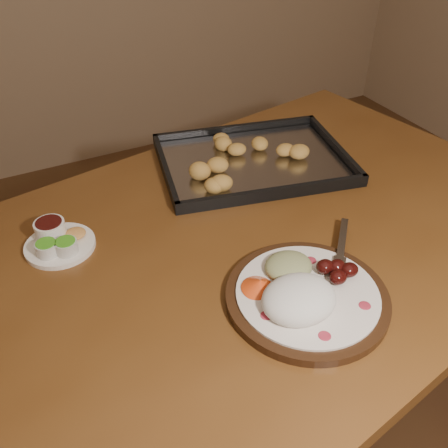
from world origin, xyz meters
TOP-DOWN VIEW (x-y plane):
  - dining_table at (-0.01, 0.17)m, footprint 1.64×1.16m
  - dinner_plate at (0.02, -0.03)m, footprint 0.35×0.30m
  - condiment_saucer at (-0.34, 0.32)m, footprint 0.14×0.14m
  - baking_tray at (0.18, 0.43)m, footprint 0.53×0.44m

SIDE VIEW (x-z plane):
  - dining_table at x=-0.01m, z-range 0.28..1.03m
  - baking_tray at x=0.18m, z-range 0.74..0.79m
  - condiment_saucer at x=-0.34m, z-range 0.74..0.79m
  - dinner_plate at x=0.02m, z-range 0.74..0.81m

